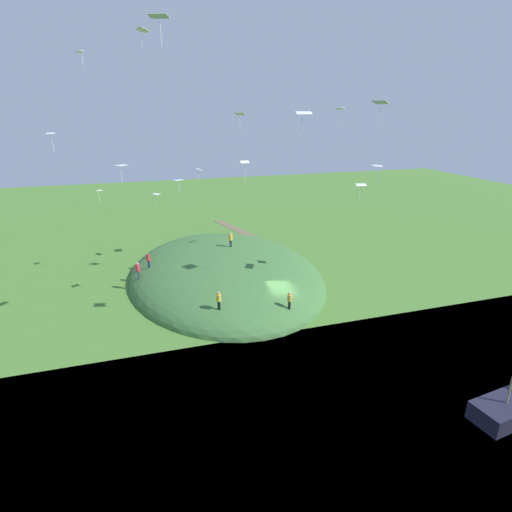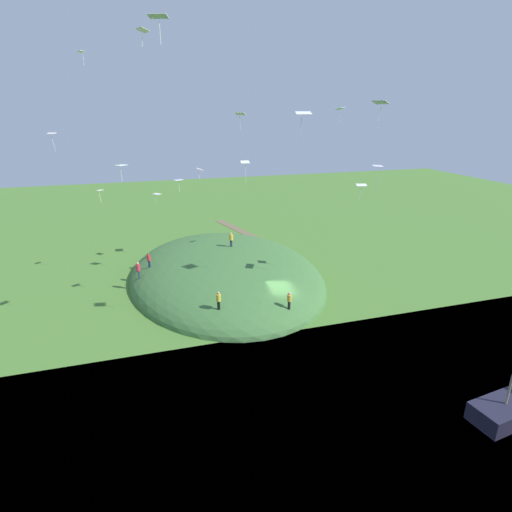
{
  "view_description": "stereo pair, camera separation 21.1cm",
  "coord_description": "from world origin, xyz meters",
  "px_view_note": "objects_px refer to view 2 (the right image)",
  "views": [
    {
      "loc": [
        -32.46,
        12.62,
        17.7
      ],
      "look_at": [
        1.92,
        1.96,
        4.84
      ],
      "focal_mm": 28.61,
      "sensor_mm": 36.0,
      "label": 1
    },
    {
      "loc": [
        -32.53,
        12.41,
        17.7
      ],
      "look_at": [
        1.92,
        1.96,
        4.84
      ],
      "focal_mm": 28.61,
      "sensor_mm": 36.0,
      "label": 2
    }
  ],
  "objects_px": {
    "person_near_shore": "(149,258)",
    "kite_0": "(143,30)",
    "kite_2": "(199,169)",
    "kite_6": "(121,166)",
    "person_on_hilltop": "(231,238)",
    "person_with_child": "(218,298)",
    "kite_7": "(340,110)",
    "person_walking_path": "(289,299)",
    "person_watching_kites": "(138,268)",
    "kite_13": "(303,114)",
    "kite_10": "(245,164)",
    "kite_1": "(178,181)",
    "kite_4": "(100,191)",
    "kite_11": "(378,167)",
    "kite_5": "(52,135)",
    "kite_12": "(240,114)",
    "kite_3": "(158,17)",
    "kite_8": "(380,103)",
    "kite_14": "(157,194)",
    "kite_15": "(81,52)"
  },
  "relations": [
    {
      "from": "kite_5",
      "to": "kite_11",
      "type": "xyz_separation_m",
      "value": [
        -20.97,
        -28.03,
        -1.99
      ]
    },
    {
      "from": "kite_1",
      "to": "kite_4",
      "type": "xyz_separation_m",
      "value": [
        10.17,
        7.33,
        -2.37
      ]
    },
    {
      "from": "person_with_child",
      "to": "kite_14",
      "type": "xyz_separation_m",
      "value": [
        18.05,
        3.39,
        5.7
      ]
    },
    {
      "from": "person_near_shore",
      "to": "kite_11",
      "type": "relative_size",
      "value": 0.85
    },
    {
      "from": "person_with_child",
      "to": "kite_7",
      "type": "distance_m",
      "value": 21.85
    },
    {
      "from": "person_near_shore",
      "to": "kite_0",
      "type": "bearing_deg",
      "value": -59.76
    },
    {
      "from": "kite_6",
      "to": "kite_5",
      "type": "bearing_deg",
      "value": 21.36
    },
    {
      "from": "person_watching_kites",
      "to": "person_with_child",
      "type": "xyz_separation_m",
      "value": [
        -9.94,
        -6.29,
        0.27
      ]
    },
    {
      "from": "person_with_child",
      "to": "kite_7",
      "type": "relative_size",
      "value": 0.95
    },
    {
      "from": "kite_3",
      "to": "kite_10",
      "type": "distance_m",
      "value": 17.28
    },
    {
      "from": "kite_6",
      "to": "kite_12",
      "type": "distance_m",
      "value": 13.46
    },
    {
      "from": "kite_4",
      "to": "kite_5",
      "type": "relative_size",
      "value": 0.65
    },
    {
      "from": "kite_3",
      "to": "kite_7",
      "type": "relative_size",
      "value": 0.98
    },
    {
      "from": "kite_7",
      "to": "kite_6",
      "type": "bearing_deg",
      "value": 104.05
    },
    {
      "from": "person_near_shore",
      "to": "kite_1",
      "type": "height_order",
      "value": "kite_1"
    },
    {
      "from": "person_with_child",
      "to": "kite_12",
      "type": "height_order",
      "value": "kite_12"
    },
    {
      "from": "person_with_child",
      "to": "kite_3",
      "type": "distance_m",
      "value": 20.7
    },
    {
      "from": "kite_4",
      "to": "kite_12",
      "type": "xyz_separation_m",
      "value": [
        -7.24,
        -13.85,
        7.84
      ]
    },
    {
      "from": "kite_8",
      "to": "kite_3",
      "type": "bearing_deg",
      "value": 93.35
    },
    {
      "from": "kite_1",
      "to": "kite_15",
      "type": "distance_m",
      "value": 17.39
    },
    {
      "from": "kite_2",
      "to": "kite_4",
      "type": "height_order",
      "value": "kite_2"
    },
    {
      "from": "kite_2",
      "to": "kite_7",
      "type": "distance_m",
      "value": 17.24
    },
    {
      "from": "person_watching_kites",
      "to": "kite_13",
      "type": "distance_m",
      "value": 23.4
    },
    {
      "from": "kite_2",
      "to": "kite_6",
      "type": "distance_m",
      "value": 17.44
    },
    {
      "from": "kite_4",
      "to": "kite_12",
      "type": "relative_size",
      "value": 0.82
    },
    {
      "from": "person_near_shore",
      "to": "kite_11",
      "type": "height_order",
      "value": "kite_11"
    },
    {
      "from": "kite_6",
      "to": "kite_10",
      "type": "relative_size",
      "value": 0.56
    },
    {
      "from": "kite_2",
      "to": "kite_3",
      "type": "xyz_separation_m",
      "value": [
        -19.64,
        5.17,
        11.71
      ]
    },
    {
      "from": "kite_2",
      "to": "kite_12",
      "type": "xyz_separation_m",
      "value": [
        -8.43,
        -2.8,
        6.09
      ]
    },
    {
      "from": "kite_6",
      "to": "kite_14",
      "type": "height_order",
      "value": "kite_6"
    },
    {
      "from": "kite_0",
      "to": "kite_8",
      "type": "relative_size",
      "value": 0.67
    },
    {
      "from": "kite_14",
      "to": "kite_1",
      "type": "bearing_deg",
      "value": -174.06
    },
    {
      "from": "kite_5",
      "to": "kite_11",
      "type": "distance_m",
      "value": 35.06
    },
    {
      "from": "kite_13",
      "to": "kite_10",
      "type": "bearing_deg",
      "value": 4.07
    },
    {
      "from": "kite_0",
      "to": "kite_2",
      "type": "bearing_deg",
      "value": -30.4
    },
    {
      "from": "kite_8",
      "to": "kite_13",
      "type": "relative_size",
      "value": 1.18
    },
    {
      "from": "person_near_shore",
      "to": "kite_12",
      "type": "bearing_deg",
      "value": -2.24
    },
    {
      "from": "person_on_hilltop",
      "to": "kite_10",
      "type": "height_order",
      "value": "kite_10"
    },
    {
      "from": "person_with_child",
      "to": "kite_0",
      "type": "relative_size",
      "value": 1.16
    },
    {
      "from": "person_walking_path",
      "to": "person_watching_kites",
      "type": "bearing_deg",
      "value": -165.53
    },
    {
      "from": "kite_1",
      "to": "kite_11",
      "type": "xyz_separation_m",
      "value": [
        -6.05,
        -16.12,
        1.33
      ]
    },
    {
      "from": "person_walking_path",
      "to": "person_near_shore",
      "type": "distance_m",
      "value": 16.74
    },
    {
      "from": "person_on_hilltop",
      "to": "person_near_shore",
      "type": "distance_m",
      "value": 9.38
    },
    {
      "from": "kite_2",
      "to": "kite_6",
      "type": "xyz_separation_m",
      "value": [
        -15.12,
        8.31,
        2.51
      ]
    },
    {
      "from": "kite_4",
      "to": "kite_11",
      "type": "xyz_separation_m",
      "value": [
        -16.23,
        -23.45,
        3.7
      ]
    },
    {
      "from": "person_watching_kites",
      "to": "kite_3",
      "type": "height_order",
      "value": "kite_3"
    },
    {
      "from": "kite_2",
      "to": "kite_5",
      "type": "height_order",
      "value": "kite_5"
    },
    {
      "from": "kite_6",
      "to": "kite_4",
      "type": "bearing_deg",
      "value": 11.1
    },
    {
      "from": "kite_1",
      "to": "kite_7",
      "type": "bearing_deg",
      "value": -84.89
    },
    {
      "from": "kite_7",
      "to": "kite_0",
      "type": "bearing_deg",
      "value": 88.78
    }
  ]
}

